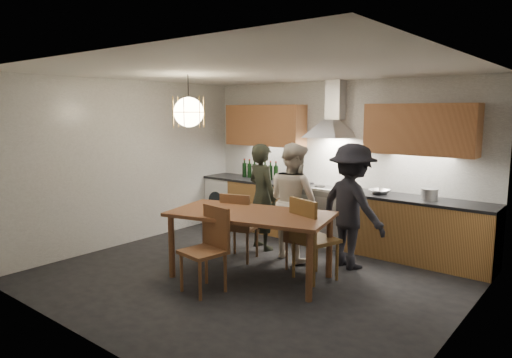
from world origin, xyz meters
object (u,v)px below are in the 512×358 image
Objects in this scene: dining_table at (250,220)px; chair_front at (209,243)px; person_mid at (294,201)px; wine_bottles at (260,169)px; mixing_bowl at (380,192)px; stock_pot at (430,195)px; chair_back_left at (238,222)px; person_left at (262,197)px; person_right at (352,206)px.

chair_front is at bearing -114.59° from dining_table.
person_mid is (-0.02, 0.99, 0.08)m from dining_table.
person_mid is 2.09× the size of wine_bottles.
mixing_bowl is (0.87, 0.97, 0.10)m from person_mid.
chair_back_left is at bearing -143.86° from stock_pot.
person_left is 2.03× the size of wine_bottles.
mixing_bowl is (0.97, 2.59, 0.36)m from chair_front.
dining_table is at bearing -129.31° from stock_pot.
person_mid reaches higher than chair_front.
dining_table is 0.69m from chair_back_left.
stock_pot reaches higher than chair_back_left.
person_left is 1.47m from person_right.
person_left is 7.27× the size of stock_pot.
person_right is at bearing -150.41° from person_mid.
person_left is (-0.11, 0.70, 0.25)m from chair_back_left.
stock_pot reaches higher than chair_front.
person_mid reaches higher than mixing_bowl.
wine_bottles is at bearing -2.47° from person_right.
chair_front is 3.42× the size of mixing_bowl.
person_mid is (0.64, -0.09, 0.02)m from person_left.
chair_front is 3.05m from wine_bottles.
person_right is (0.83, 0.17, 0.01)m from person_mid.
wine_bottles is at bearing 111.34° from dining_table.
mixing_bowl is (0.85, 1.97, 0.18)m from dining_table.
mixing_bowl is 1.31× the size of stock_pot.
person_right reaches higher than person_mid.
chair_back_left is 0.60× the size of person_left.
person_mid is at bearing 76.68° from dining_table.
person_mid is 0.99× the size of person_right.
person_left is 1.30m from wine_bottles.
dining_table is at bearing 87.52° from chair_front.
person_right is 7.56× the size of stock_pot.
person_left is at bearing -50.05° from wine_bottles.
wine_bottles reaches higher than chair_back_left.
stock_pot is (2.13, 1.55, 0.42)m from chair_back_left.
chair_back_left is 1.59m from person_right.
chair_front is at bearing -110.46° from mixing_bowl.
stock_pot is at bearing -160.72° from chair_back_left.
chair_back_left is 1.22× the size of wine_bottles.
stock_pot is at bearing 36.43° from dining_table.
person_left is (-0.65, 1.08, 0.06)m from dining_table.
person_right is 5.78× the size of mixing_bowl.
person_right is 2.47m from wine_bottles.
chair_front is 0.62× the size of person_left.
person_right reaches higher than chair_back_left.
person_mid is at bearing 30.80° from person_right.
wine_bottles is (-0.82, 0.98, 0.26)m from person_left.
dining_table is 2.56m from wine_bottles.
person_mid is at bearing -131.77° from mixing_bowl.
person_left is (-0.54, 1.71, 0.24)m from chair_front.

